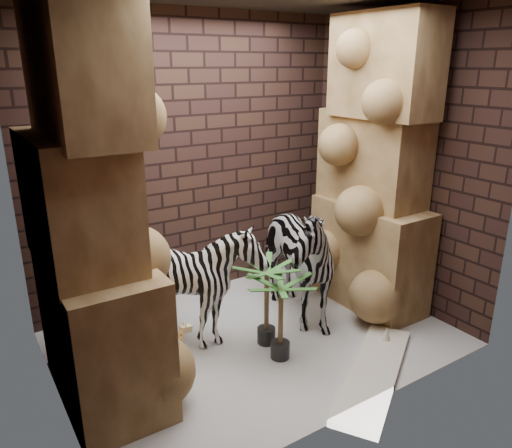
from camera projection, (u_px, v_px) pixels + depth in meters
floor at (257, 338)px, 4.60m from camera, size 3.50×3.50×0.00m
wall_back at (192, 160)px, 5.12m from camera, size 3.50×0.00×3.50m
wall_front at (362, 223)px, 3.13m from camera, size 3.50×0.00×3.50m
wall_left at (36, 218)px, 3.22m from camera, size 0.00×3.00×3.00m
wall_right at (398, 162)px, 5.03m from camera, size 0.00×3.00×3.00m
rock_pillar_left at (89, 210)px, 3.40m from camera, size 0.68×1.30×3.00m
rock_pillar_right at (376, 166)px, 4.86m from camera, size 0.58×1.25×3.00m
zebra_right at (288, 247)px, 4.78m from camera, size 0.88×1.37×1.52m
zebra_left at (195, 289)px, 4.37m from camera, size 1.10×1.30×1.09m
giraffe_toy at (165, 365)px, 3.69m from camera, size 0.32×0.16×0.60m
palm_front at (267, 303)px, 4.41m from camera, size 0.36×0.36×0.81m
palm_back at (281, 319)px, 4.18m from camera, size 0.36×0.36×0.77m
surfboard at (374, 373)px, 4.04m from camera, size 1.46×1.11×0.05m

